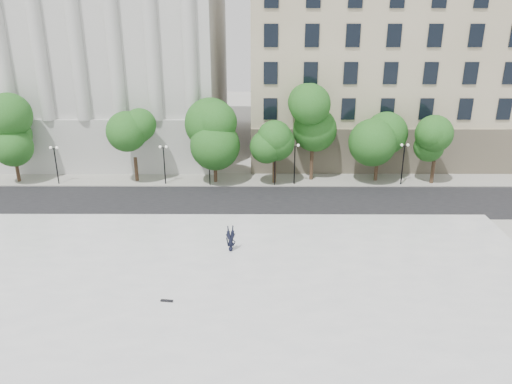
# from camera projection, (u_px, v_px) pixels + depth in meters

# --- Properties ---
(ground) EXTENTS (160.00, 160.00, 0.00)m
(ground) POSITION_uv_depth(u_px,v_px,m) (211.00, 315.00, 29.40)
(ground) COLOR #B5B2AB
(ground) RESTS_ON ground
(plaza) EXTENTS (44.00, 22.00, 0.45)m
(plaza) POSITION_uv_depth(u_px,v_px,m) (215.00, 285.00, 32.12)
(plaza) COLOR silver
(plaza) RESTS_ON ground
(street) EXTENTS (60.00, 8.00, 0.02)m
(street) POSITION_uv_depth(u_px,v_px,m) (228.00, 202.00, 46.23)
(street) COLOR black
(street) RESTS_ON ground
(far_sidewalk) EXTENTS (60.00, 4.00, 0.12)m
(far_sidewalk) POSITION_uv_depth(u_px,v_px,m) (232.00, 180.00, 51.82)
(far_sidewalk) COLOR #9D9B91
(far_sidewalk) RESTS_ON ground
(building_west) EXTENTS (31.50, 27.65, 25.60)m
(building_west) POSITION_uv_depth(u_px,v_px,m) (97.00, 41.00, 60.98)
(building_west) COLOR #B3B3AF
(building_west) RESTS_ON ground
(building_east) EXTENTS (36.00, 26.15, 23.00)m
(building_east) POSITION_uv_depth(u_px,v_px,m) (397.00, 56.00, 61.78)
(building_east) COLOR #C6B897
(building_east) RESTS_ON ground
(traffic_light_west) EXTENTS (1.02, 1.90, 4.25)m
(traffic_light_west) POSITION_uv_depth(u_px,v_px,m) (209.00, 150.00, 48.93)
(traffic_light_west) COLOR black
(traffic_light_west) RESTS_ON ground
(traffic_light_east) EXTENTS (0.34, 1.55, 4.12)m
(traffic_light_east) POSITION_uv_depth(u_px,v_px,m) (275.00, 151.00, 48.96)
(traffic_light_east) COLOR black
(traffic_light_east) RESTS_ON ground
(person_lying) EXTENTS (0.97, 2.03, 0.53)m
(person_lying) POSITION_uv_depth(u_px,v_px,m) (231.00, 247.00, 36.01)
(person_lying) COLOR black
(person_lying) RESTS_ON plaza
(skateboard) EXTENTS (0.77, 0.29, 0.08)m
(skateboard) POSITION_uv_depth(u_px,v_px,m) (167.00, 301.00, 29.94)
(skateboard) COLOR black
(skateboard) RESTS_ON plaza
(street_trees) EXTENTS (45.88, 5.13, 8.08)m
(street_trees) POSITION_uv_depth(u_px,v_px,m) (255.00, 135.00, 49.60)
(street_trees) COLOR #382619
(street_trees) RESTS_ON ground
(lamp_posts) EXTENTS (35.54, 0.28, 4.34)m
(lamp_posts) POSITION_uv_depth(u_px,v_px,m) (231.00, 157.00, 49.51)
(lamp_posts) COLOR black
(lamp_posts) RESTS_ON ground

